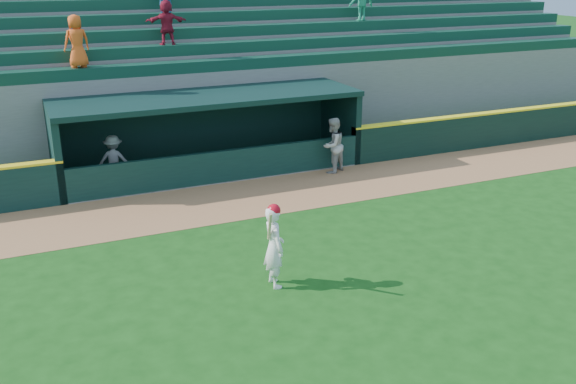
# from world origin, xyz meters

# --- Properties ---
(ground) EXTENTS (120.00, 120.00, 0.00)m
(ground) POSITION_xyz_m (0.00, 0.00, 0.00)
(ground) COLOR #134310
(ground) RESTS_ON ground
(warning_track) EXTENTS (40.00, 3.00, 0.01)m
(warning_track) POSITION_xyz_m (0.00, 4.90, 0.01)
(warning_track) COLOR #9A653D
(warning_track) RESTS_ON ground
(field_wall_right) EXTENTS (15.50, 0.30, 1.20)m
(field_wall_right) POSITION_xyz_m (12.25, 6.55, 0.60)
(field_wall_right) COLOR black
(field_wall_right) RESTS_ON ground
(wall_stripe_right) EXTENTS (15.50, 0.32, 0.06)m
(wall_stripe_right) POSITION_xyz_m (12.25, 6.55, 1.23)
(wall_stripe_right) COLOR yellow
(wall_stripe_right) RESTS_ON field_wall_right
(dugout_player_front) EXTENTS (1.06, 0.99, 1.75)m
(dugout_player_front) POSITION_xyz_m (3.50, 6.09, 0.88)
(dugout_player_front) COLOR #A5A49F
(dugout_player_front) RESTS_ON ground
(dugout_player_inside) EXTENTS (1.09, 0.83, 1.50)m
(dugout_player_inside) POSITION_xyz_m (-2.99, 7.68, 0.75)
(dugout_player_inside) COLOR #999994
(dugout_player_inside) RESTS_ON ground
(dugout) EXTENTS (9.40, 2.80, 2.46)m
(dugout) POSITION_xyz_m (0.00, 8.00, 1.36)
(dugout) COLOR slate
(dugout) RESTS_ON ground
(stands) EXTENTS (34.50, 6.25, 7.51)m
(stands) POSITION_xyz_m (0.01, 12.57, 2.39)
(stands) COLOR slate
(stands) RESTS_ON ground
(batter_at_plate) EXTENTS (0.49, 0.79, 1.80)m
(batter_at_plate) POSITION_xyz_m (-1.09, -0.17, 0.90)
(batter_at_plate) COLOR white
(batter_at_plate) RESTS_ON ground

